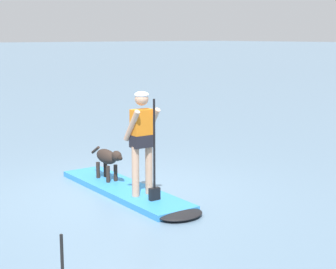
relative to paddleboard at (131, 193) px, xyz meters
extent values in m
plane|color=slate|center=(-0.23, 0.02, -0.05)|extent=(400.00, 400.00, 0.00)
cube|color=#338CD8|center=(-0.23, 0.02, 0.00)|extent=(3.26, 1.05, 0.10)
ellipsoid|color=black|center=(1.37, -0.12, 0.00)|extent=(0.62, 0.78, 0.10)
cylinder|color=tan|center=(0.37, 0.10, 0.46)|extent=(0.12, 0.12, 0.82)
cylinder|color=tan|center=(0.34, -0.16, 0.46)|extent=(0.12, 0.12, 0.82)
cube|color=black|center=(0.36, -0.03, 0.95)|extent=(0.25, 0.38, 0.20)
cube|color=orange|center=(0.36, -0.03, 1.17)|extent=(0.23, 0.36, 0.59)
sphere|color=tan|center=(0.36, -0.03, 1.64)|extent=(0.22, 0.22, 0.22)
ellipsoid|color=white|center=(0.36, -0.03, 1.70)|extent=(0.23, 0.23, 0.11)
cylinder|color=tan|center=(0.37, 0.16, 1.22)|extent=(0.42, 0.13, 0.54)
cylinder|color=tan|center=(0.34, -0.22, 1.22)|extent=(0.42, 0.13, 0.54)
cylinder|color=black|center=(0.70, -0.06, 0.86)|extent=(0.04, 0.04, 1.62)
cube|color=black|center=(0.70, -0.06, 0.15)|extent=(0.09, 0.19, 0.20)
ellipsoid|color=#2D231E|center=(-0.83, 0.07, 0.48)|extent=(0.63, 0.27, 0.26)
ellipsoid|color=#2D231E|center=(-0.46, 0.04, 0.55)|extent=(0.23, 0.18, 0.18)
ellipsoid|color=black|center=(-0.35, 0.03, 0.53)|extent=(0.13, 0.09, 0.08)
cylinder|color=#2D231E|center=(-1.24, 0.11, 0.53)|extent=(0.27, 0.07, 0.18)
cylinder|color=#2D231E|center=(-0.64, 0.13, 0.20)|extent=(0.07, 0.07, 0.30)
cylinder|color=#2D231E|center=(-0.65, -0.02, 0.20)|extent=(0.07, 0.07, 0.30)
cylinder|color=#2D231E|center=(-1.01, 0.16, 0.20)|extent=(0.07, 0.07, 0.30)
cylinder|color=#2D231E|center=(-1.02, 0.01, 0.20)|extent=(0.07, 0.07, 0.30)
cylinder|color=black|center=(3.01, -3.00, 0.62)|extent=(0.03, 0.03, 0.50)
camera|label=1|loc=(7.11, -5.26, 2.62)|focal=57.77mm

